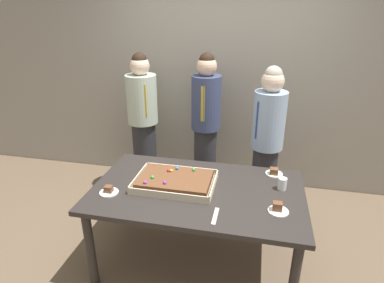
% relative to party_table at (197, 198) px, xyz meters
% --- Properties ---
extents(ground_plane, '(12.00, 12.00, 0.00)m').
position_rel_party_table_xyz_m(ground_plane, '(0.00, 0.00, -0.66)').
color(ground_plane, brown).
extents(interior_back_panel, '(8.00, 0.12, 3.00)m').
position_rel_party_table_xyz_m(interior_back_panel, '(0.00, 1.60, 0.84)').
color(interior_back_panel, '#9E998E').
rests_on(interior_back_panel, ground_plane).
extents(party_table, '(1.70, 1.01, 0.74)m').
position_rel_party_table_xyz_m(party_table, '(0.00, 0.00, 0.00)').
color(party_table, '#2D2826').
rests_on(party_table, ground_plane).
extents(sheet_cake, '(0.66, 0.45, 0.10)m').
position_rel_party_table_xyz_m(sheet_cake, '(-0.19, 0.03, 0.12)').
color(sheet_cake, beige).
rests_on(sheet_cake, party_table).
extents(plated_slice_near_left, '(0.15, 0.15, 0.07)m').
position_rel_party_table_xyz_m(plated_slice_near_left, '(0.63, -0.18, 0.10)').
color(plated_slice_near_left, white).
rests_on(plated_slice_near_left, party_table).
extents(plated_slice_near_right, '(0.15, 0.15, 0.06)m').
position_rel_party_table_xyz_m(plated_slice_near_right, '(-0.68, -0.21, 0.10)').
color(plated_slice_near_right, white).
rests_on(plated_slice_near_right, party_table).
extents(plated_slice_far_left, '(0.15, 0.15, 0.06)m').
position_rel_party_table_xyz_m(plated_slice_far_left, '(0.61, 0.38, 0.10)').
color(plated_slice_far_left, white).
rests_on(plated_slice_far_left, party_table).
extents(drink_cup_nearest, '(0.07, 0.07, 0.10)m').
position_rel_party_table_xyz_m(drink_cup_nearest, '(0.67, 0.14, 0.13)').
color(drink_cup_nearest, white).
rests_on(drink_cup_nearest, party_table).
extents(cake_server_utensil, '(0.03, 0.20, 0.01)m').
position_rel_party_table_xyz_m(cake_server_utensil, '(0.20, -0.34, 0.09)').
color(cake_server_utensil, silver).
rests_on(cake_server_utensil, party_table).
extents(person_serving_front, '(0.31, 0.31, 1.62)m').
position_rel_party_table_xyz_m(person_serving_front, '(0.54, 0.81, 0.19)').
color(person_serving_front, '#28282D').
rests_on(person_serving_front, ground_plane).
extents(person_green_shirt_behind, '(0.32, 0.32, 1.67)m').
position_rel_party_table_xyz_m(person_green_shirt_behind, '(-0.14, 1.14, 0.22)').
color(person_green_shirt_behind, '#28282D').
rests_on(person_green_shirt_behind, ground_plane).
extents(person_striped_tie_right, '(0.35, 0.35, 1.66)m').
position_rel_party_table_xyz_m(person_striped_tie_right, '(-0.87, 1.12, 0.20)').
color(person_striped_tie_right, '#28282D').
rests_on(person_striped_tie_right, ground_plane).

